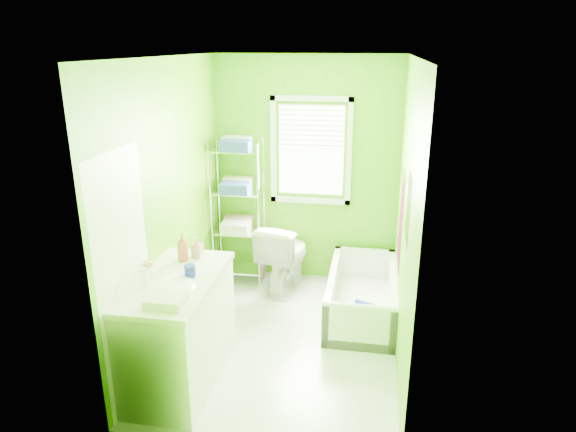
% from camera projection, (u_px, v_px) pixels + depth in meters
% --- Properties ---
extents(ground, '(2.90, 2.90, 0.00)m').
position_uv_depth(ground, '(285.00, 338.00, 4.95)').
color(ground, silver).
rests_on(ground, ground).
extents(room_envelope, '(2.14, 2.94, 2.62)m').
position_uv_depth(room_envelope, '(284.00, 184.00, 4.45)').
color(room_envelope, '#4EA007').
rests_on(room_envelope, ground).
extents(window, '(0.92, 0.05, 1.22)m').
position_uv_depth(window, '(311.00, 145.00, 5.75)').
color(window, white).
rests_on(window, ground).
extents(door, '(0.09, 0.80, 2.00)m').
position_uv_depth(door, '(125.00, 281.00, 3.86)').
color(door, white).
rests_on(door, ground).
extents(right_wall_decor, '(0.04, 1.48, 1.17)m').
position_uv_depth(right_wall_decor, '(404.00, 215.00, 4.34)').
color(right_wall_decor, '#490819').
rests_on(right_wall_decor, ground).
extents(bathtub, '(0.69, 1.47, 0.48)m').
position_uv_depth(bathtub, '(361.00, 301.00, 5.34)').
color(bathtub, white).
rests_on(bathtub, ground).
extents(toilet, '(0.60, 0.87, 0.82)m').
position_uv_depth(toilet, '(285.00, 255.00, 5.83)').
color(toilet, white).
rests_on(toilet, ground).
extents(vanity, '(0.63, 1.23, 1.17)m').
position_uv_depth(vanity, '(179.00, 327.00, 4.21)').
color(vanity, white).
rests_on(vanity, ground).
extents(wire_shelf_unit, '(0.59, 0.46, 1.71)m').
position_uv_depth(wire_shelf_unit, '(239.00, 196.00, 5.83)').
color(wire_shelf_unit, silver).
rests_on(wire_shelf_unit, ground).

